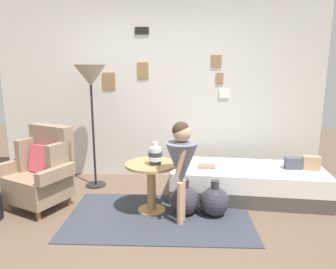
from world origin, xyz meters
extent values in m
plane|color=brown|center=(0.00, 0.00, 0.00)|extent=(12.00, 12.00, 0.00)
cube|color=beige|center=(0.00, 1.95, 1.30)|extent=(4.80, 0.10, 2.60)
cube|color=white|center=(0.95, 1.90, 1.27)|extent=(0.15, 0.02, 0.13)
cube|color=#B3B3A8|center=(0.95, 1.89, 1.27)|extent=(0.12, 0.01, 0.10)
cube|color=olive|center=(-0.25, 1.90, 1.61)|extent=(0.15, 0.02, 0.24)
cube|color=#9C9C99|center=(-0.25, 1.89, 1.61)|extent=(0.12, 0.01, 0.18)
cube|color=olive|center=(0.81, 1.90, 1.74)|extent=(0.15, 0.02, 0.17)
cube|color=slate|center=(0.81, 1.89, 1.74)|extent=(0.11, 0.01, 0.13)
cube|color=black|center=(-0.26, 1.90, 2.16)|extent=(0.20, 0.02, 0.10)
cube|color=#61615A|center=(-0.26, 1.89, 2.16)|extent=(0.15, 0.01, 0.08)
cube|color=olive|center=(-0.76, 1.90, 1.46)|extent=(0.19, 0.02, 0.24)
cube|color=#9F9F98|center=(-0.76, 1.89, 1.46)|extent=(0.14, 0.01, 0.19)
cube|color=olive|center=(0.87, 1.90, 1.50)|extent=(0.10, 0.02, 0.16)
cube|color=#A4A49F|center=(0.87, 1.89, 1.50)|extent=(0.08, 0.01, 0.12)
cube|color=#333842|center=(0.07, 0.49, 0.01)|extent=(2.03, 1.20, 0.01)
cylinder|color=olive|center=(-1.68, 0.57, 0.06)|extent=(0.04, 0.04, 0.12)
cylinder|color=olive|center=(-1.25, 0.36, 0.06)|extent=(0.04, 0.04, 0.12)
cylinder|color=olive|center=(-1.48, 0.97, 0.06)|extent=(0.04, 0.04, 0.12)
cylinder|color=olive|center=(-1.05, 0.76, 0.06)|extent=(0.04, 0.04, 0.12)
cube|color=#8C725B|center=(-1.36, 0.66, 0.27)|extent=(0.79, 0.77, 0.30)
cube|color=#8C725B|center=(-1.26, 0.87, 0.70)|extent=(0.60, 0.39, 0.55)
cube|color=#8C725B|center=(-1.55, 0.87, 0.61)|extent=(0.21, 0.31, 0.39)
cube|color=#8C725B|center=(-1.09, 0.64, 0.61)|extent=(0.21, 0.31, 0.39)
cube|color=#8C725B|center=(-1.67, 0.79, 0.49)|extent=(0.30, 0.49, 0.14)
cube|color=#8C725B|center=(-1.08, 0.50, 0.49)|extent=(0.30, 0.49, 0.14)
cube|color=#D64C56|center=(-1.32, 0.75, 0.58)|extent=(0.40, 0.31, 0.33)
cube|color=#4C4742|center=(1.16, 1.09, 0.09)|extent=(1.97, 0.99, 0.18)
cube|color=white|center=(1.16, 1.09, 0.29)|extent=(1.97, 0.99, 0.22)
cube|color=tan|center=(1.93, 1.03, 0.49)|extent=(0.23, 0.17, 0.17)
cube|color=#474C56|center=(1.72, 1.06, 0.47)|extent=(0.21, 0.13, 0.15)
cylinder|color=tan|center=(-0.03, 0.64, 0.01)|extent=(0.32, 0.32, 0.02)
cylinder|color=tan|center=(-0.03, 0.64, 0.28)|extent=(0.10, 0.10, 0.53)
cylinder|color=tan|center=(-0.03, 0.64, 0.56)|extent=(0.59, 0.59, 0.03)
cylinder|color=#2D384C|center=(0.02, 0.60, 0.60)|extent=(0.13, 0.13, 0.05)
cylinder|color=white|center=(0.02, 0.60, 0.65)|extent=(0.16, 0.16, 0.05)
cylinder|color=#2D384C|center=(0.02, 0.60, 0.70)|extent=(0.16, 0.16, 0.05)
cylinder|color=white|center=(0.02, 0.60, 0.75)|extent=(0.13, 0.13, 0.05)
cylinder|color=white|center=(0.02, 0.60, 0.81)|extent=(0.06, 0.06, 0.06)
cylinder|color=black|center=(-0.90, 1.42, 0.01)|extent=(0.28, 0.28, 0.02)
cylinder|color=black|center=(-0.90, 1.42, 0.82)|extent=(0.03, 0.03, 1.59)
cone|color=#9E937F|center=(-0.90, 1.42, 1.54)|extent=(0.41, 0.41, 0.28)
cylinder|color=tan|center=(0.30, 0.33, 0.24)|extent=(0.07, 0.07, 0.47)
cylinder|color=tan|center=(0.32, 0.42, 0.24)|extent=(0.07, 0.07, 0.47)
cone|color=slate|center=(0.31, 0.37, 0.66)|extent=(0.34, 0.34, 0.45)
cylinder|color=slate|center=(0.31, 0.37, 0.81)|extent=(0.17, 0.17, 0.17)
cylinder|color=tan|center=(0.31, 0.25, 0.73)|extent=(0.13, 0.08, 0.30)
cylinder|color=tan|center=(0.36, 0.49, 0.73)|extent=(0.13, 0.08, 0.30)
sphere|color=tan|center=(0.31, 0.37, 0.99)|extent=(0.19, 0.19, 0.19)
sphere|color=#38281E|center=(0.30, 0.38, 1.02)|extent=(0.18, 0.18, 0.18)
cube|color=#A56552|center=(0.64, 1.07, 0.42)|extent=(0.23, 0.17, 0.03)
sphere|color=#332D38|center=(0.36, 0.58, 0.17)|extent=(0.33, 0.33, 0.33)
cylinder|color=#332D38|center=(0.36, 0.58, 0.37)|extent=(0.09, 0.09, 0.09)
sphere|color=#332D38|center=(0.69, 0.56, 0.17)|extent=(0.33, 0.33, 0.33)
cylinder|color=#332D38|center=(0.69, 0.56, 0.37)|extent=(0.09, 0.09, 0.09)
camera|label=1|loc=(0.29, -2.70, 1.62)|focal=32.97mm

